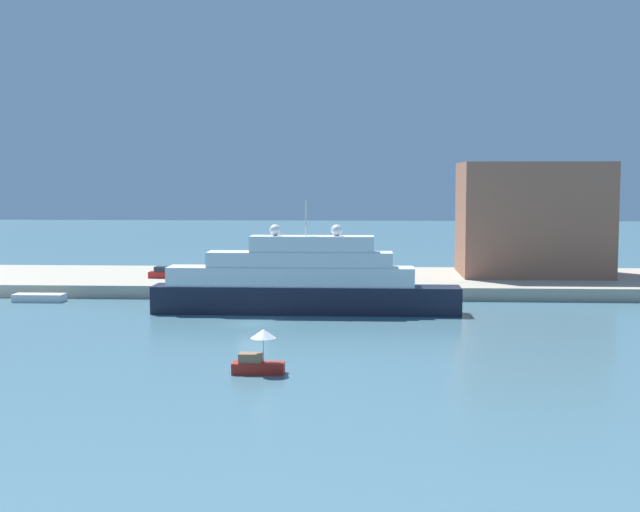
% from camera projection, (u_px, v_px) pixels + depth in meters
% --- Properties ---
extents(ground, '(400.00, 400.00, 0.00)m').
position_uv_depth(ground, '(253.00, 324.00, 78.87)').
color(ground, slate).
extents(quay_dock, '(110.00, 22.35, 1.42)m').
position_uv_depth(quay_dock, '(282.00, 281.00, 105.84)').
color(quay_dock, '#ADA38E').
rests_on(quay_dock, ground).
extents(large_yacht, '(29.91, 3.65, 11.01)m').
position_uv_depth(large_yacht, '(302.00, 283.00, 85.09)').
color(large_yacht, black).
rests_on(large_yacht, ground).
extents(small_motorboat, '(3.50, 1.74, 3.03)m').
position_uv_depth(small_motorboat, '(259.00, 356.00, 58.60)').
color(small_motorboat, '#B22319').
rests_on(small_motorboat, ground).
extents(work_barge, '(5.35, 1.97, 0.83)m').
position_uv_depth(work_barge, '(39.00, 298.00, 93.35)').
color(work_barge, silver).
rests_on(work_barge, ground).
extents(harbor_building, '(17.39, 12.36, 13.64)m').
position_uv_depth(harbor_building, '(532.00, 219.00, 106.41)').
color(harbor_building, '#9E664C').
rests_on(harbor_building, quay_dock).
extents(parked_car, '(4.49, 1.77, 1.34)m').
position_uv_depth(parked_car, '(168.00, 273.00, 103.34)').
color(parked_car, '#B21E1E').
rests_on(parked_car, quay_dock).
extents(person_figure, '(0.36, 0.36, 1.70)m').
position_uv_depth(person_figure, '(214.00, 273.00, 101.38)').
color(person_figure, '#334C8C').
rests_on(person_figure, quay_dock).
extents(mooring_bollard, '(0.40, 0.40, 0.70)m').
position_uv_depth(mooring_bollard, '(310.00, 283.00, 95.31)').
color(mooring_bollard, black).
rests_on(mooring_bollard, quay_dock).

